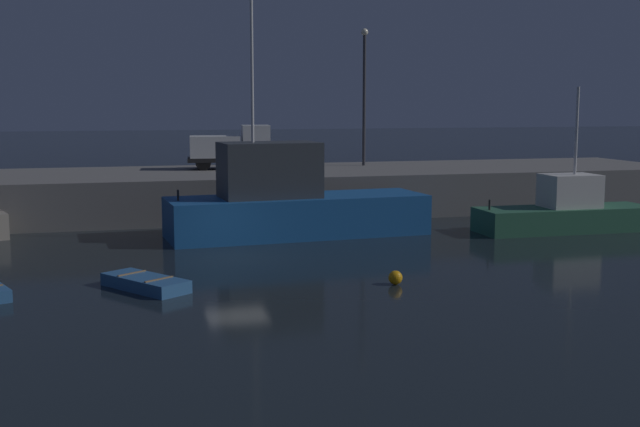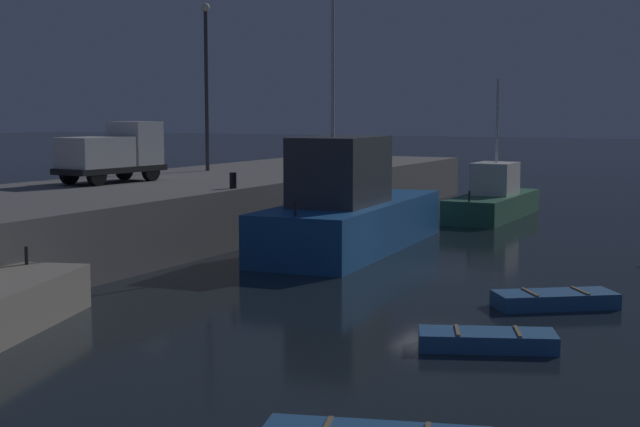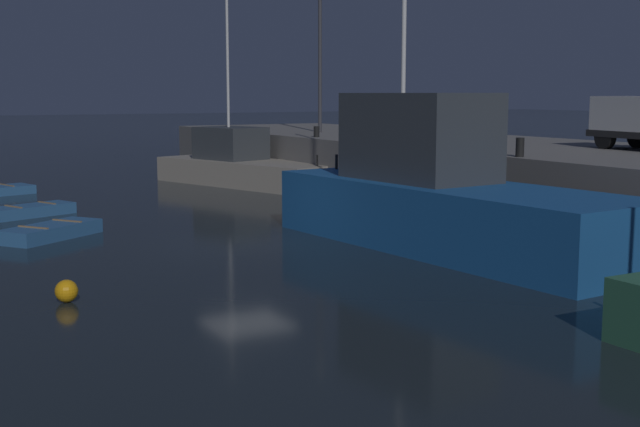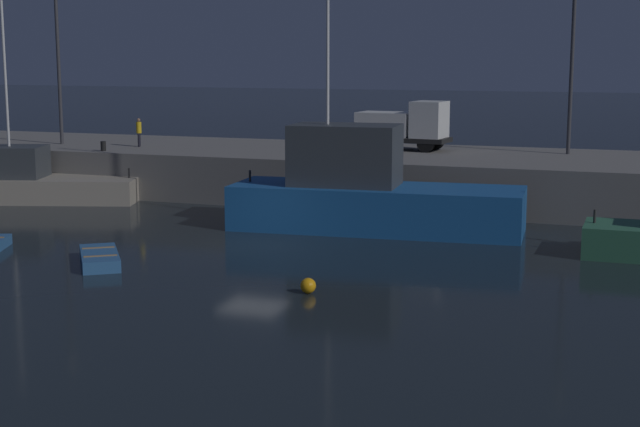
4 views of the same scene
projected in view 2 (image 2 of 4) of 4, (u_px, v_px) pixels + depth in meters
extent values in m
plane|color=black|center=(434.00, 272.00, 31.63)|extent=(320.00, 320.00, 0.00)
cube|color=slate|center=(110.00, 217.00, 37.57)|extent=(58.48, 10.26, 2.39)
cube|color=#195193|center=(352.00, 225.00, 36.89)|extent=(12.58, 4.69, 1.90)
cube|color=#33383D|center=(340.00, 171.00, 35.37)|extent=(4.72, 3.02, 2.58)
cylinder|color=silver|center=(333.00, 3.00, 33.97)|extent=(0.14, 0.14, 9.76)
cylinder|color=#262626|center=(295.00, 209.00, 31.53)|extent=(0.10, 0.10, 0.50)
cylinder|color=#262626|center=(26.00, 256.00, 25.85)|extent=(0.10, 0.10, 0.50)
cube|color=#2D6647|center=(493.00, 206.00, 47.75)|extent=(8.90, 2.67, 1.19)
cube|color=silver|center=(495.00, 178.00, 47.80)|extent=(2.61, 1.96, 1.62)
cylinder|color=silver|center=(497.00, 121.00, 47.68)|extent=(0.14, 0.14, 4.27)
cylinder|color=#262626|center=(469.00, 196.00, 44.01)|extent=(0.10, 0.10, 0.50)
cube|color=#2D6099|center=(487.00, 340.00, 21.46)|extent=(2.25, 3.35, 0.41)
cube|color=olive|center=(457.00, 330.00, 21.50)|extent=(1.03, 0.46, 0.04)
cube|color=olive|center=(518.00, 331.00, 21.38)|extent=(1.03, 0.46, 0.04)
cube|color=#2D6099|center=(555.00, 300.00, 26.00)|extent=(2.98, 3.48, 0.43)
cube|color=olive|center=(580.00, 291.00, 26.08)|extent=(0.99, 0.73, 0.04)
cube|color=olive|center=(530.00, 292.00, 25.86)|extent=(0.99, 0.73, 0.04)
cylinder|color=#38383D|center=(207.00, 92.00, 47.42)|extent=(0.20, 0.20, 8.08)
sphere|color=#F9EFCC|center=(205.00, 7.00, 46.96)|extent=(0.44, 0.44, 0.44)
cylinder|color=black|center=(124.00, 170.00, 41.67)|extent=(0.92, 0.37, 0.90)
cylinder|color=black|center=(151.00, 171.00, 40.82)|extent=(0.92, 0.37, 0.90)
cylinder|color=black|center=(69.00, 174.00, 38.96)|extent=(0.92, 0.37, 0.90)
cylinder|color=black|center=(97.00, 175.00, 38.11)|extent=(0.92, 0.37, 0.90)
cube|color=black|center=(111.00, 169.00, 39.88)|extent=(5.21, 2.42, 0.25)
cube|color=silver|center=(135.00, 143.00, 41.03)|extent=(1.80, 2.06, 1.90)
cube|color=silver|center=(95.00, 152.00, 39.03)|extent=(3.11, 2.20, 1.27)
cylinder|color=black|center=(233.00, 180.00, 36.95)|extent=(0.28, 0.28, 0.63)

